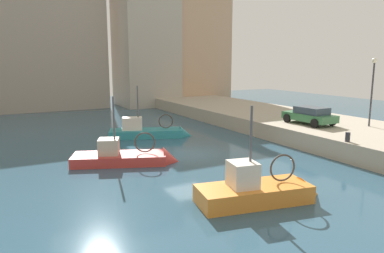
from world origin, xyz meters
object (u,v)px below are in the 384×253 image
Objects in this scene: quay_streetlamp at (373,81)px; fishing_boat_red at (128,161)px; fishing_boat_orange at (261,198)px; mooring_bollard_mid at (348,137)px; parked_car_green at (310,115)px; fishing_boat_teal at (151,135)px.

fishing_boat_red is at bearing 169.88° from quay_streetlamp.
fishing_boat_orange is at bearing -159.62° from quay_streetlamp.
fishing_boat_orange is at bearing -163.42° from mooring_bollard_mid.
parked_car_green is 7.25× the size of mooring_bollard_mid.
fishing_boat_orange reaches higher than fishing_boat_teal.
fishing_boat_orange reaches higher than fishing_boat_red.
fishing_boat_red is 1.31× the size of quay_streetlamp.
fishing_boat_teal is 11.83× the size of mooring_bollard_mid.
fishing_boat_red reaches higher than parked_car_green.
fishing_boat_teal is 1.13× the size of fishing_boat_orange.
fishing_boat_teal is 14.47m from fishing_boat_orange.
mooring_bollard_mid is (7.48, -11.97, 1.34)m from fishing_boat_teal.
parked_car_green is (10.86, 7.86, 1.74)m from fishing_boat_orange.
fishing_boat_teal is at bearing 57.77° from fishing_boat_red.
fishing_boat_red is (-3.08, 8.23, -0.02)m from fishing_boat_orange.
mooring_bollard_mid is (8.32, 2.48, 1.34)m from fishing_boat_orange.
fishing_boat_teal is at bearing 146.72° from parked_car_green.
quay_streetlamp is (13.13, -9.25, 4.32)m from fishing_boat_teal.
parked_car_green is (10.02, -6.58, 1.74)m from fishing_boat_teal.
quay_streetlamp is at bearing -10.12° from fishing_boat_red.
fishing_boat_red reaches higher than mooring_bollard_mid.
mooring_bollard_mid is (-2.55, -5.39, -0.40)m from parked_car_green.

